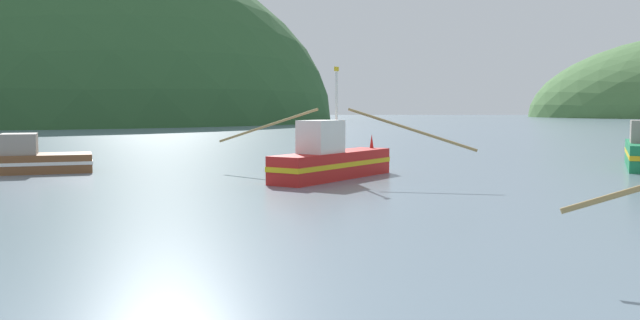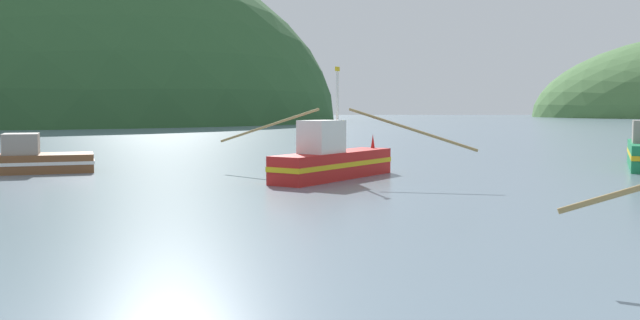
% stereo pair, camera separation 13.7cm
% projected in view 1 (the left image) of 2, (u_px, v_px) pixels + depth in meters
% --- Properties ---
extents(fishing_boat_brown, '(8.16, 4.73, 6.40)m').
position_uv_depth(fishing_boat_brown, '(11.00, 161.00, 33.83)').
color(fishing_boat_brown, brown).
rests_on(fishing_boat_brown, ground).
extents(fishing_boat_red, '(11.17, 8.23, 5.11)m').
position_uv_depth(fishing_boat_red, '(331.00, 160.00, 31.17)').
color(fishing_boat_red, red).
rests_on(fishing_boat_red, ground).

